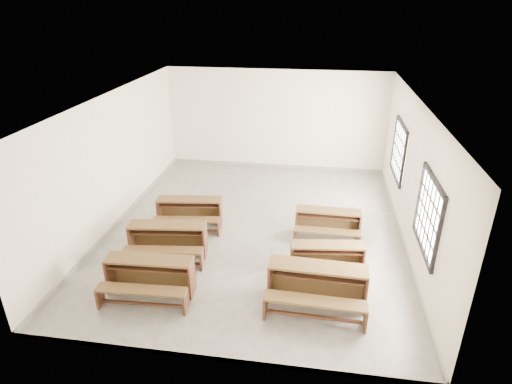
# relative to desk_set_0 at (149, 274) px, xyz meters

# --- Properties ---
(room) EXTENTS (8.50, 8.50, 3.20)m
(room) POSITION_rel_desk_set_0_xyz_m (1.71, 2.77, 1.71)
(room) COLOR gray
(room) RESTS_ON ground
(desk_set_0) EXTENTS (1.69, 0.93, 0.74)m
(desk_set_0) POSITION_rel_desk_set_0_xyz_m (0.00, 0.00, 0.00)
(desk_set_0) COLOR brown
(desk_set_0) RESTS_ON ground
(desk_set_1) EXTENTS (1.76, 1.05, 0.75)m
(desk_set_1) POSITION_rel_desk_set_0_xyz_m (-0.11, 1.32, 0.00)
(desk_set_1) COLOR brown
(desk_set_1) RESTS_ON ground
(desk_set_2) EXTENTS (1.67, 1.00, 0.71)m
(desk_set_2) POSITION_rel_desk_set_0_xyz_m (-0.03, 2.71, -0.02)
(desk_set_2) COLOR brown
(desk_set_2) RESTS_ON ground
(desk_set_3) EXTENTS (1.82, 0.99, 0.80)m
(desk_set_3) POSITION_rel_desk_set_0_xyz_m (3.15, 0.15, 0.03)
(desk_set_3) COLOR brown
(desk_set_3) RESTS_ON ground
(desk_set_4) EXTENTS (1.56, 0.94, 0.67)m
(desk_set_4) POSITION_rel_desk_set_0_xyz_m (3.34, 1.16, -0.05)
(desk_set_4) COLOR brown
(desk_set_4) RESTS_ON ground
(desk_set_5) EXTENTS (1.53, 0.81, 0.68)m
(desk_set_5) POSITION_rel_desk_set_0_xyz_m (3.35, 2.67, -0.04)
(desk_set_5) COLOR brown
(desk_set_5) RESTS_ON ground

